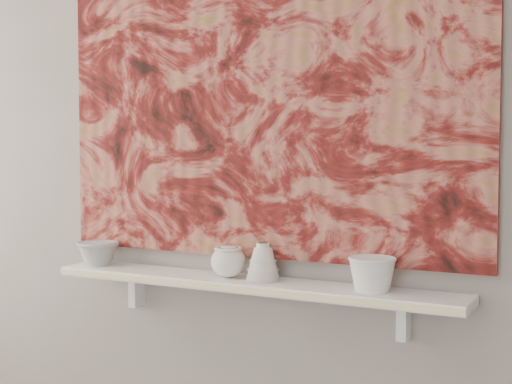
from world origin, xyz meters
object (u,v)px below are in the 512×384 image
Objects in this scene: shelf at (248,284)px; bowl_white at (372,274)px; cup_cream at (228,262)px; painting at (259,89)px; bell_vessel at (263,262)px; bowl_grey at (98,253)px.

bowl_white reaches higher than shelf.
cup_cream is 0.80× the size of bowl_white.
shelf is at bearing 180.00° from bowl_white.
bowl_white is at bearing 0.00° from cup_cream.
painting is 13.33× the size of cup_cream.
painting reaches higher than bell_vessel.
cup_cream reaches higher than bowl_grey.
painting is 12.43× the size of bell_vessel.
painting is at bearing 124.22° from bell_vessel.
painting reaches higher than bowl_grey.
bell_vessel is (0.05, -0.08, -0.55)m from painting.
bowl_grey is at bearing 180.00° from shelf.
bowl_grey is 1.33× the size of cup_cream.
painting reaches higher than cup_cream.
bowl_grey is at bearing 180.00° from bell_vessel.
bell_vessel reaches higher than bowl_white.
cup_cream is 0.48m from bowl_white.
cup_cream is (0.54, 0.00, 0.01)m from bowl_grey.
bowl_grey is 1.07× the size of bowl_white.
bell_vessel is at bearing 0.00° from shelf.
bowl_white is at bearing 0.00° from shelf.
bell_vessel is (0.67, 0.00, 0.02)m from bowl_grey.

